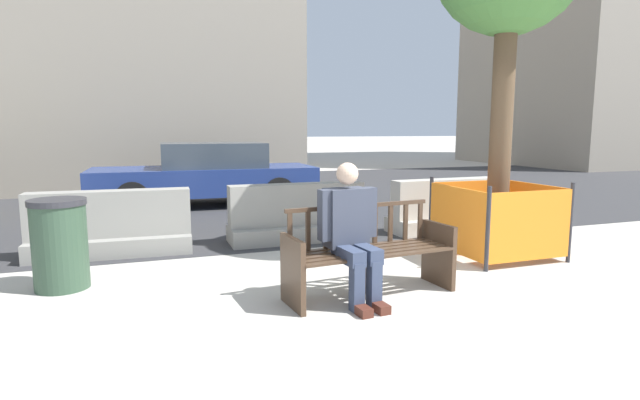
% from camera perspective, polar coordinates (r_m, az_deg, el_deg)
% --- Properties ---
extents(ground_plane, '(200.00, 200.00, 0.00)m').
position_cam_1_polar(ground_plane, '(4.82, 15.84, -11.93)').
color(ground_plane, '#B7B2A8').
extents(street_asphalt, '(120.00, 12.00, 0.01)m').
position_cam_1_polar(street_asphalt, '(12.77, -7.13, 0.74)').
color(street_asphalt, '#333335').
rests_on(street_asphalt, ground).
extents(street_bench, '(1.73, 0.68, 0.88)m').
position_cam_1_polar(street_bench, '(4.94, 5.66, -6.34)').
color(street_bench, '#473323').
rests_on(street_bench, ground).
extents(seated_person, '(0.59, 0.75, 1.31)m').
position_cam_1_polar(seated_person, '(4.71, 3.55, -3.37)').
color(seated_person, '#383D4C').
rests_on(seated_person, ground).
extents(jersey_barrier_centre, '(2.00, 0.68, 0.84)m').
position_cam_1_polar(jersey_barrier_centre, '(7.33, -2.59, -2.00)').
color(jersey_barrier_centre, gray).
rests_on(jersey_barrier_centre, ground).
extents(jersey_barrier_left, '(2.02, 0.75, 0.84)m').
position_cam_1_polar(jersey_barrier_left, '(7.05, -22.74, -3.04)').
color(jersey_barrier_left, gray).
rests_on(jersey_barrier_left, ground).
extents(jersey_barrier_right, '(2.02, 0.75, 0.84)m').
position_cam_1_polar(jersey_barrier_right, '(8.29, 14.54, -1.08)').
color(jersey_barrier_right, '#ADA89E').
rests_on(jersey_barrier_right, ground).
extents(construction_fence, '(1.26, 1.26, 0.99)m').
position_cam_1_polar(construction_fence, '(6.84, 19.54, -1.89)').
color(construction_fence, '#2D2D33').
rests_on(construction_fence, ground).
extents(car_sedan_mid, '(4.67, 1.94, 1.34)m').
position_cam_1_polar(car_sedan_mid, '(10.97, -12.78, 2.88)').
color(car_sedan_mid, navy).
rests_on(car_sedan_mid, ground).
extents(trash_bin, '(0.55, 0.55, 0.93)m').
position_cam_1_polar(trash_bin, '(5.75, -27.58, -4.47)').
color(trash_bin, '#334C38').
rests_on(trash_bin, ground).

